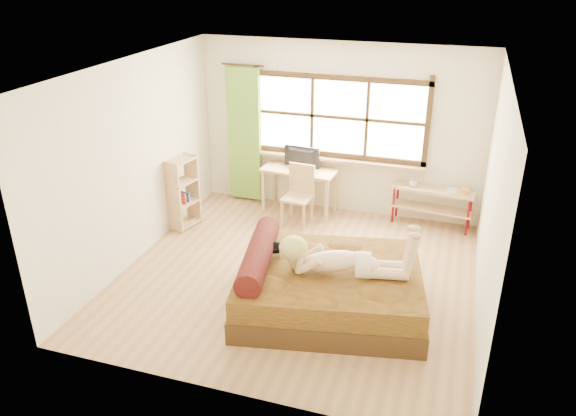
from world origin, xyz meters
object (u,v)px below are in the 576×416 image
(chair, at_px, (299,191))
(bookshelf, at_px, (183,192))
(kitten, at_px, (274,246))
(woman, at_px, (343,248))
(pipe_shelf, at_px, (433,199))
(bed, at_px, (325,286))
(desk, at_px, (299,175))

(chair, xyz_separation_m, bookshelf, (-1.64, -0.69, 0.05))
(kitten, bearing_deg, chair, 87.34)
(woman, distance_m, pipe_shelf, 2.84)
(bed, height_order, woman, woman)
(bookshelf, bearing_deg, chair, 34.78)
(bed, height_order, chair, chair)
(desk, xyz_separation_m, pipe_shelf, (2.10, 0.12, -0.19))
(bed, bearing_deg, chair, 103.16)
(kitten, bearing_deg, woman, -20.60)
(woman, distance_m, bookshelf, 3.20)
(desk, bearing_deg, woman, -58.40)
(bed, bearing_deg, pipe_shelf, 57.93)
(bed, bearing_deg, kitten, 159.83)
(woman, xyz_separation_m, kitten, (-0.87, 0.15, -0.19))
(chair, bearing_deg, bed, -60.77)
(kitten, height_order, desk, kitten)
(desk, relative_size, bookshelf, 1.11)
(desk, bearing_deg, chair, -68.31)
(kitten, xyz_separation_m, pipe_shelf, (1.70, 2.54, -0.21))
(desk, xyz_separation_m, chair, (0.11, -0.37, -0.13))
(pipe_shelf, bearing_deg, chair, -159.99)
(bed, relative_size, desk, 1.97)
(bed, xyz_separation_m, pipe_shelf, (1.03, 2.65, 0.16))
(chair, relative_size, bookshelf, 0.84)
(kitten, bearing_deg, bed, -20.17)
(kitten, relative_size, pipe_shelf, 0.26)
(woman, xyz_separation_m, pipe_shelf, (0.83, 2.69, -0.41))
(kitten, relative_size, desk, 0.26)
(chair, distance_m, pipe_shelf, 2.05)
(bookshelf, bearing_deg, bed, -17.60)
(woman, height_order, bookshelf, woman)
(woman, distance_m, kitten, 0.90)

